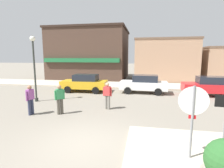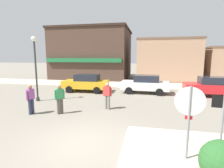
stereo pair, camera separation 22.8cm
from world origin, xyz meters
name	(u,v)px [view 2 (the right image)]	position (x,y,z in m)	size (l,w,h in m)	color
ground_plane	(82,144)	(0.00, 0.00, 0.00)	(160.00, 160.00, 0.00)	gray
kerb_far	(126,85)	(0.00, 13.03, 0.07)	(80.00, 4.00, 0.15)	#B7AD99
stop_sign	(189,113)	(3.42, -0.49, 1.52)	(0.82, 0.12, 2.30)	gray
one_way_sign	(222,122)	(4.30, -0.46, 1.33)	(0.60, 0.09, 2.10)	gray
lamp_post	(35,59)	(-5.35, 5.26, 2.96)	(0.36, 0.36, 4.54)	#333833
parked_car_nearest	(86,83)	(-3.12, 9.18, 0.81)	(4.04, 1.95, 1.56)	gold
parked_car_second	(145,84)	(2.09, 9.56, 0.81)	(4.09, 2.05, 1.56)	white
parked_car_third	(212,86)	(7.25, 9.27, 0.81)	(4.04, 1.96, 1.56)	red
pedestrian_crossing_near	(60,98)	(-2.40, 2.96, 0.87)	(0.46, 0.45, 1.61)	#4C473D
pedestrian_crossing_far	(107,95)	(-0.04, 4.28, 0.87)	(0.56, 0.27, 1.61)	gray
pedestrian_kerb_side	(31,99)	(-3.90, 2.58, 0.87)	(0.29, 0.56, 1.61)	#2D334C
building_corner_shop	(94,54)	(-5.54, 19.28, 3.49)	(10.42, 8.99, 6.98)	#473328
building_storefront_left_near	(167,60)	(4.64, 17.89, 2.66)	(7.50, 5.45, 5.31)	tan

